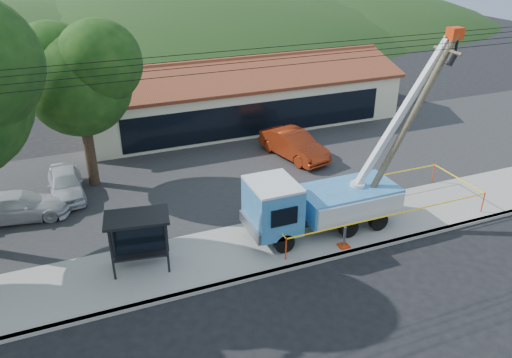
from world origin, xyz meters
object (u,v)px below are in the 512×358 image
Objects in this scene: leaning_pole at (407,125)px; car_silver at (68,197)px; car_white at (22,220)px; bus_shelter at (138,228)px; car_red at (293,158)px; utility_truck at (319,200)px.

car_silver is at bearing 150.58° from leaning_pole.
leaning_pole is at bearing -103.77° from car_white.
car_white is at bearing 137.18° from bus_shelter.
car_silver is 0.92× the size of car_white.
car_red is (10.68, 7.69, -1.92)m from bus_shelter.
leaning_pole is 18.68m from car_white.
utility_truck reaches higher than car_silver.
car_red is (13.17, 0.08, 0.00)m from car_silver.
car_white is at bearing 153.60° from utility_truck.
car_red is 1.08× the size of car_white.
car_red is at bearing 99.58° from leaning_pole.
utility_truck is 1.95× the size of car_red.
car_silver is at bearing 143.07° from utility_truck.
utility_truck reaches higher than leaning_pole.
utility_truck is at bearing -37.97° from car_silver.
utility_truck is 13.28m from car_silver.
leaning_pole is (4.05, -0.31, 3.15)m from utility_truck.
leaning_pole reaches higher than car_red.
car_red is (-1.40, 8.30, -4.83)m from leaning_pole.
bus_shelter is at bearing 177.12° from leaning_pole.
utility_truck reaches higher than car_red.
utility_truck is 14.32m from car_white.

